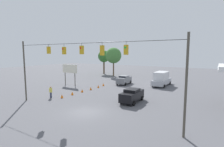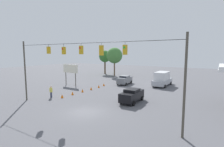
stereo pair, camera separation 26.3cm
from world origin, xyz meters
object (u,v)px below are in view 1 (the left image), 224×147
at_px(traffic_cone_second, 72,93).
at_px(tree_horizon_right, 104,57).
at_px(traffic_cone_third, 82,91).
at_px(roadside_billboard, 70,70).
at_px(box_truck_silver_oncoming_deep, 162,79).
at_px(traffic_cone_fourth, 91,88).
at_px(traffic_cone_fifth, 98,86).
at_px(traffic_cone_nearest, 62,96).
at_px(overhead_signal_span, 82,65).
at_px(sedan_grey_withflow_far, 124,80).
at_px(pedestrian, 51,92).
at_px(traffic_cone_farthest, 103,85).
at_px(tree_horizon_left, 114,56).
at_px(sedan_black_crossing_near, 132,95).

relative_size(traffic_cone_second, tree_horizon_right, 0.07).
height_order(traffic_cone_third, roadside_billboard, roadside_billboard).
bearing_deg(box_truck_silver_oncoming_deep, traffic_cone_fourth, 47.80).
height_order(traffic_cone_fourth, tree_horizon_right, tree_horizon_right).
height_order(traffic_cone_third, traffic_cone_fifth, same).
height_order(traffic_cone_nearest, traffic_cone_third, same).
bearing_deg(overhead_signal_span, sedan_grey_withflow_far, -76.17).
xyz_separation_m(overhead_signal_span, pedestrian, (8.84, -2.83, -4.64)).
relative_size(traffic_cone_second, pedestrian, 0.31).
bearing_deg(traffic_cone_second, pedestrian, 62.72).
distance_m(traffic_cone_second, traffic_cone_farthest, 9.04).
bearing_deg(traffic_cone_fifth, tree_horizon_left, -68.70).
distance_m(box_truck_silver_oncoming_deep, traffic_cone_second, 18.56).
distance_m(traffic_cone_second, traffic_cone_fourth, 4.59).
height_order(sedan_black_crossing_near, traffic_cone_nearest, sedan_black_crossing_near).
xyz_separation_m(overhead_signal_span, sedan_black_crossing_near, (-2.67, -7.13, -4.56)).
bearing_deg(traffic_cone_farthest, traffic_cone_fifth, 96.97).
bearing_deg(tree_horizon_left, sedan_grey_withflow_far, 130.34).
distance_m(sedan_grey_withflow_far, tree_horizon_left, 14.75).
bearing_deg(traffic_cone_farthest, sedan_black_crossing_near, 142.50).
height_order(traffic_cone_nearest, tree_horizon_right, tree_horizon_right).
bearing_deg(traffic_cone_third, traffic_cone_nearest, 89.87).
distance_m(sedan_grey_withflow_far, traffic_cone_nearest, 15.52).
height_order(sedan_grey_withflow_far, traffic_cone_second, sedan_grey_withflow_far).
bearing_deg(traffic_cone_third, tree_horizon_left, -73.36).
xyz_separation_m(traffic_cone_nearest, traffic_cone_third, (-0.01, -4.58, 0.00)).
relative_size(sedan_grey_withflow_far, tree_horizon_left, 0.57).
distance_m(traffic_cone_third, roadside_billboard, 8.04).
height_order(sedan_grey_withflow_far, roadside_billboard, roadside_billboard).
relative_size(traffic_cone_nearest, traffic_cone_second, 1.00).
bearing_deg(pedestrian, traffic_cone_fourth, -102.67).
bearing_deg(traffic_cone_farthest, traffic_cone_nearest, 90.49).
height_order(box_truck_silver_oncoming_deep, pedestrian, box_truck_silver_oncoming_deep).
bearing_deg(traffic_cone_fifth, roadside_billboard, 7.43).
bearing_deg(traffic_cone_farthest, traffic_cone_second, 90.45).
distance_m(traffic_cone_third, traffic_cone_fourth, 2.23).
relative_size(traffic_cone_fifth, roadside_billboard, 0.13).
bearing_deg(tree_horizon_right, traffic_cone_fourth, 118.27).
relative_size(tree_horizon_left, tree_horizon_right, 1.10).
height_order(overhead_signal_span, traffic_cone_second, overhead_signal_span).
xyz_separation_m(sedan_black_crossing_near, tree_horizon_right, (21.51, -25.02, 4.60)).
distance_m(traffic_cone_fourth, roadside_billboard, 7.40).
distance_m(overhead_signal_span, traffic_cone_fifth, 15.51).
relative_size(traffic_cone_farthest, pedestrian, 0.31).
height_order(pedestrian, tree_horizon_left, tree_horizon_left).
xyz_separation_m(traffic_cone_nearest, tree_horizon_left, (6.35, -25.86, 5.68)).
distance_m(sedan_grey_withflow_far, tree_horizon_right, 19.99).
bearing_deg(traffic_cone_third, traffic_cone_second, 89.10).
distance_m(traffic_cone_nearest, traffic_cone_farthest, 11.27).
relative_size(traffic_cone_second, traffic_cone_fifth, 1.00).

